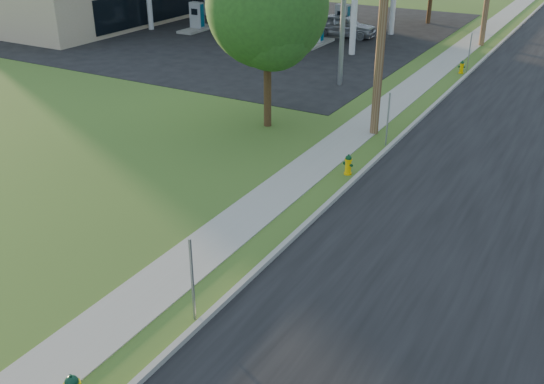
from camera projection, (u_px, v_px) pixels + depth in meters
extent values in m
cube|color=black|center=(460.00, 248.00, 15.74)|extent=(8.00, 120.00, 0.02)
cube|color=gray|center=(321.00, 211.00, 17.50)|extent=(0.15, 120.00, 0.15)
cube|color=gray|center=(269.00, 199.00, 18.31)|extent=(1.50, 120.00, 0.03)
cube|color=black|center=(244.00, 29.00, 42.07)|extent=(26.00, 28.00, 0.02)
cylinder|color=brown|center=(384.00, 2.00, 21.35)|extent=(0.32, 0.32, 9.80)
cube|color=gray|center=(192.00, 280.00, 12.69)|extent=(0.05, 0.04, 2.00)
cube|color=gray|center=(388.00, 120.00, 21.89)|extent=(0.05, 0.04, 2.00)
cube|color=gray|center=(469.00, 52.00, 31.41)|extent=(0.05, 0.04, 2.00)
cylinder|color=silver|center=(354.00, 6.00, 34.05)|extent=(0.36, 0.36, 5.50)
cube|color=gray|center=(198.00, 29.00, 41.60)|extent=(1.20, 3.20, 0.18)
cube|color=#9EA0A3|center=(197.00, 15.00, 41.18)|extent=(0.90, 0.50, 1.70)
cube|color=#044B6B|center=(197.00, 15.00, 41.18)|extent=(0.94, 0.40, 1.50)
cube|color=black|center=(194.00, 12.00, 40.86)|extent=(0.50, 0.02, 0.40)
cube|color=gray|center=(315.00, 43.00, 37.57)|extent=(1.20, 3.20, 0.18)
cube|color=#9EA0A3|center=(316.00, 28.00, 37.15)|extent=(0.90, 0.50, 1.70)
cube|color=#044B6B|center=(316.00, 28.00, 37.15)|extent=(0.94, 0.40, 1.50)
cube|color=black|center=(314.00, 24.00, 36.83)|extent=(0.50, 0.02, 0.40)
cube|color=gray|center=(230.00, 20.00, 44.72)|extent=(1.20, 3.20, 0.18)
cube|color=#9EA0A3|center=(229.00, 7.00, 44.30)|extent=(0.90, 0.50, 1.70)
cube|color=#044B6B|center=(229.00, 7.00, 44.30)|extent=(0.94, 0.40, 1.50)
cube|color=black|center=(227.00, 4.00, 43.98)|extent=(0.50, 0.02, 0.40)
cube|color=gray|center=(341.00, 32.00, 40.69)|extent=(1.20, 3.20, 0.18)
cube|color=#9EA0A3|center=(342.00, 18.00, 40.28)|extent=(0.90, 0.50, 1.70)
cube|color=#044B6B|center=(342.00, 18.00, 40.28)|extent=(0.94, 0.40, 1.50)
cube|color=black|center=(341.00, 14.00, 39.95)|extent=(0.50, 0.02, 0.40)
cube|color=black|center=(174.00, 2.00, 44.13)|extent=(0.06, 16.06, 2.20)
cylinder|color=gray|center=(342.00, 33.00, 28.43)|extent=(0.24, 0.24, 5.00)
cylinder|color=#3C2515|center=(267.00, 82.00, 23.50)|extent=(0.30, 0.30, 3.57)
sphere|color=#254B1B|center=(267.00, 6.00, 22.25)|extent=(4.58, 4.58, 4.58)
sphere|color=#254B1B|center=(273.00, 28.00, 22.15)|extent=(3.15, 3.15, 3.15)
cylinder|color=#EBC900|center=(72.00, 384.00, 10.52)|extent=(0.30, 0.30, 0.04)
sphere|color=#09321E|center=(72.00, 382.00, 10.51)|extent=(0.25, 0.25, 0.25)
cylinder|color=#09321E|center=(71.00, 376.00, 10.45)|extent=(0.05, 0.05, 0.07)
cylinder|color=#F5B605|center=(348.00, 173.00, 20.00)|extent=(0.26, 0.26, 0.06)
cylinder|color=#F5B605|center=(348.00, 166.00, 19.88)|extent=(0.21, 0.21, 0.56)
cylinder|color=#F5B605|center=(349.00, 159.00, 19.78)|extent=(0.26, 0.26, 0.04)
sphere|color=#053414|center=(349.00, 158.00, 19.76)|extent=(0.22, 0.22, 0.22)
cylinder|color=#053414|center=(349.00, 155.00, 19.71)|extent=(0.05, 0.05, 0.06)
cylinder|color=#053414|center=(345.00, 165.00, 19.78)|extent=(0.14, 0.14, 0.10)
cylinder|color=#053414|center=(345.00, 163.00, 19.94)|extent=(0.12, 0.11, 0.08)
cylinder|color=#053414|center=(351.00, 165.00, 19.76)|extent=(0.12, 0.11, 0.08)
cylinder|color=#F0B901|center=(461.00, 73.00, 31.50)|extent=(0.25, 0.25, 0.05)
cylinder|color=#F0B901|center=(462.00, 68.00, 31.39)|extent=(0.20, 0.20, 0.54)
cylinder|color=#F0B901|center=(462.00, 64.00, 31.29)|extent=(0.25, 0.25, 0.04)
sphere|color=#093417|center=(462.00, 63.00, 31.27)|extent=(0.21, 0.21, 0.21)
cylinder|color=#093417|center=(463.00, 61.00, 31.23)|extent=(0.04, 0.04, 0.05)
cylinder|color=#093417|center=(461.00, 67.00, 31.25)|extent=(0.11, 0.12, 0.10)
cylinder|color=#093417|center=(459.00, 67.00, 31.40)|extent=(0.10, 0.09, 0.08)
cylinder|color=#093417|center=(464.00, 67.00, 31.32)|extent=(0.10, 0.09, 0.08)
imported|color=#9EA1A5|center=(343.00, 26.00, 39.43)|extent=(4.46, 2.20, 1.46)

